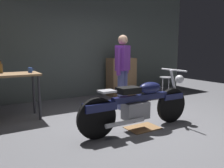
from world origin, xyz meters
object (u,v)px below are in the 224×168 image
at_px(wooden_dresser, 121,77).
at_px(mug_blue_enamel, 30,70).
at_px(bottle, 1,68).
at_px(motorcycle, 139,104).
at_px(person_standing, 123,68).
at_px(shop_stool, 166,82).

distance_m(wooden_dresser, mug_blue_enamel, 2.90).
height_order(wooden_dresser, bottle, bottle).
bearing_deg(wooden_dresser, mug_blue_enamel, -161.49).
height_order(motorcycle, mug_blue_enamel, mug_blue_enamel).
height_order(wooden_dresser, mug_blue_enamel, wooden_dresser).
distance_m(mug_blue_enamel, bottle, 0.54).
height_order(motorcycle, wooden_dresser, wooden_dresser).
distance_m(motorcycle, person_standing, 1.51).
xyz_separation_m(motorcycle, shop_stool, (1.91, 1.35, 0.05)).
distance_m(shop_stool, wooden_dresser, 1.36).
distance_m(motorcycle, shop_stool, 2.34).
bearing_deg(bottle, shop_stool, -7.70).
xyz_separation_m(motorcycle, mug_blue_enamel, (-1.41, 1.66, 0.50)).
bearing_deg(wooden_dresser, bottle, -167.64).
xyz_separation_m(wooden_dresser, mug_blue_enamel, (-2.72, -0.91, 0.40)).
bearing_deg(motorcycle, mug_blue_enamel, 130.36).
relative_size(motorcycle, shop_stool, 3.42).
relative_size(motorcycle, person_standing, 1.31).
relative_size(motorcycle, bottle, 9.09).
height_order(motorcycle, person_standing, person_standing).
distance_m(motorcycle, bottle, 2.72).
relative_size(person_standing, bottle, 6.93).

